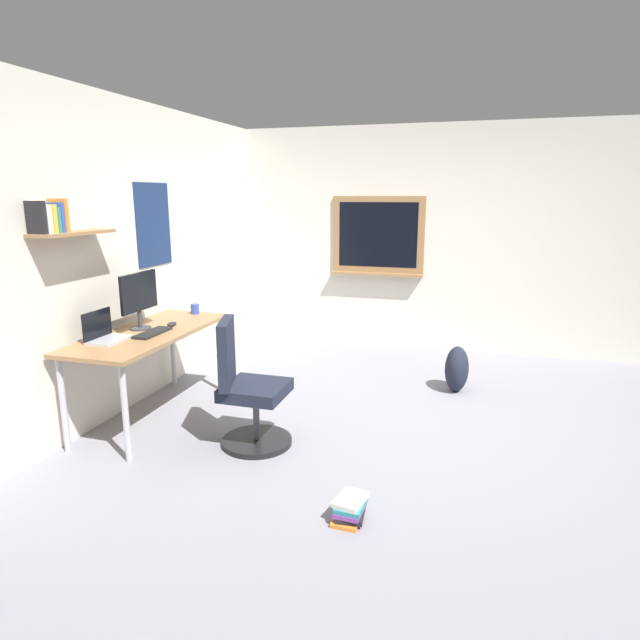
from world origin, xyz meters
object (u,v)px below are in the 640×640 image
object	(u,v)px
laptop	(105,334)
book_stack_on_floor	(350,509)
backpack	(457,369)
keyboard	(153,333)
computer_mouse	(172,324)
office_chair	(247,392)
coffee_mug	(195,309)
monitor_primary	(139,296)
desk	(150,339)

from	to	relation	value
laptop	book_stack_on_floor	xyz separation A→B (m)	(-0.60, -2.04, -0.73)
backpack	book_stack_on_floor	xyz separation A→B (m)	(-2.30, 0.48, -0.15)
keyboard	computer_mouse	size ratio (longest dim) A/B	3.56
office_chair	backpack	world-z (taller)	office_chair
keyboard	office_chair	bearing A→B (deg)	-100.29
laptop	keyboard	bearing A→B (deg)	-40.12
coffee_mug	backpack	size ratio (longest dim) A/B	0.21
office_chair	monitor_primary	xyz separation A→B (m)	(0.27, 1.05, 0.61)
keyboard	book_stack_on_floor	distance (m)	2.13
coffee_mug	keyboard	bearing A→B (deg)	-176.22
keyboard	computer_mouse	xyz separation A→B (m)	(0.28, -0.00, 0.01)
office_chair	keyboard	distance (m)	0.95
book_stack_on_floor	office_chair	bearing A→B (deg)	52.99
laptop	computer_mouse	xyz separation A→B (m)	(0.55, -0.23, -0.04)
computer_mouse	backpack	distance (m)	2.62
laptop	monitor_primary	distance (m)	0.45
laptop	backpack	xyz separation A→B (m)	(1.70, -2.52, -0.58)
monitor_primary	book_stack_on_floor	xyz separation A→B (m)	(-0.99, -2.00, -0.95)
coffee_mug	backpack	world-z (taller)	coffee_mug
monitor_primary	backpack	bearing A→B (deg)	-62.01
desk	book_stack_on_floor	bearing A→B (deg)	-116.66
book_stack_on_floor	computer_mouse	bearing A→B (deg)	57.57
monitor_primary	computer_mouse	bearing A→B (deg)	-48.10
laptop	book_stack_on_floor	bearing A→B (deg)	-106.35
office_chair	monitor_primary	bearing A→B (deg)	75.33
office_chair	laptop	size ratio (longest dim) A/B	3.06
office_chair	keyboard	size ratio (longest dim) A/B	2.57
monitor_primary	computer_mouse	xyz separation A→B (m)	(0.16, -0.18, -0.25)
laptop	coffee_mug	bearing A→B (deg)	-9.91
desk	keyboard	distance (m)	0.14
monitor_primary	keyboard	world-z (taller)	monitor_primary
laptop	backpack	world-z (taller)	laptop
backpack	keyboard	bearing A→B (deg)	121.99
computer_mouse	monitor_primary	bearing A→B (deg)	131.90
office_chair	backpack	distance (m)	2.14
desk	computer_mouse	distance (m)	0.23
keyboard	book_stack_on_floor	xyz separation A→B (m)	(-0.87, -1.81, -0.69)
backpack	book_stack_on_floor	world-z (taller)	backpack
book_stack_on_floor	monitor_primary	bearing A→B (deg)	63.63
monitor_primary	computer_mouse	distance (m)	0.35
monitor_primary	coffee_mug	xyz separation A→B (m)	(0.64, -0.13, -0.22)
office_chair	computer_mouse	distance (m)	1.03
backpack	book_stack_on_floor	distance (m)	2.36
backpack	book_stack_on_floor	bearing A→B (deg)	168.28
laptop	office_chair	bearing A→B (deg)	-83.97
laptop	keyboard	distance (m)	0.36
laptop	computer_mouse	bearing A→B (deg)	-22.58
desk	monitor_primary	xyz separation A→B (m)	(0.04, 0.10, 0.34)
computer_mouse	coffee_mug	world-z (taller)	coffee_mug
monitor_primary	keyboard	size ratio (longest dim) A/B	1.25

